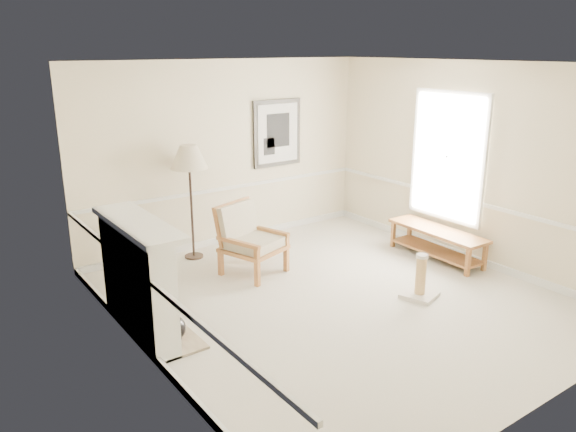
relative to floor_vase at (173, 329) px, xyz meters
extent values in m
plane|color=silver|center=(2.15, -0.22, -0.15)|extent=(5.50, 5.50, 0.00)
cube|color=beige|center=(2.15, 2.53, 1.30)|extent=(5.00, 0.04, 2.90)
cube|color=beige|center=(2.15, -2.97, 1.30)|extent=(5.00, 0.04, 2.90)
cube|color=beige|center=(-0.35, -0.22, 1.30)|extent=(0.04, 5.50, 2.90)
cube|color=beige|center=(4.65, -0.22, 1.30)|extent=(0.04, 5.50, 2.90)
cube|color=white|center=(2.15, -0.22, 2.75)|extent=(5.00, 5.50, 0.04)
cube|color=white|center=(2.15, 2.51, -0.10)|extent=(4.95, 0.04, 0.10)
cube|color=white|center=(2.15, 2.51, 0.75)|extent=(4.95, 0.04, 0.05)
cube|color=white|center=(4.61, 0.18, 1.35)|extent=(0.03, 1.20, 1.80)
cube|color=white|center=(4.60, 0.18, 1.35)|extent=(0.05, 1.34, 1.94)
cube|color=black|center=(3.10, 2.50, 1.55)|extent=(0.92, 0.04, 1.10)
cube|color=white|center=(3.10, 2.48, 1.55)|extent=(0.78, 0.01, 0.96)
cube|color=black|center=(3.10, 2.47, 1.60)|extent=(0.45, 0.01, 0.55)
cube|color=white|center=(-0.21, 0.38, 0.47)|extent=(0.28, 1.50, 1.25)
cube|color=white|center=(-0.16, 0.38, 1.13)|extent=(0.46, 1.64, 0.06)
cube|color=#C6B28E|center=(-0.06, 0.38, 0.40)|extent=(0.02, 1.05, 0.95)
cube|color=black|center=(-0.05, 0.38, 0.27)|extent=(0.02, 0.62, 0.58)
cube|color=gold|center=(-0.05, 0.38, 0.01)|extent=(0.01, 0.66, 0.05)
cube|color=#C6B28E|center=(-0.05, 0.38, -0.14)|extent=(0.60, 1.50, 0.03)
sphere|color=black|center=(0.00, 0.00, 0.01)|extent=(0.28, 0.28, 0.28)
cylinder|color=black|center=(0.00, 0.00, -0.11)|extent=(0.18, 0.18, 0.08)
cylinder|color=black|center=(0.00, 0.00, 0.38)|extent=(0.04, 0.12, 0.44)
cylinder|color=black|center=(0.00, 0.00, 0.34)|extent=(0.05, 0.15, 0.36)
cylinder|color=black|center=(0.00, 0.00, 0.41)|extent=(0.03, 0.07, 0.52)
cube|color=#9C6932|center=(1.54, 0.71, 0.05)|extent=(0.08, 0.08, 0.40)
cube|color=#9C6932|center=(1.33, 1.33, 0.05)|extent=(0.08, 0.08, 0.40)
cube|color=#9C6932|center=(2.16, 0.92, 0.05)|extent=(0.08, 0.08, 0.40)
cube|color=#9C6932|center=(1.95, 1.54, 0.05)|extent=(0.08, 0.08, 0.40)
cube|color=#9C6932|center=(1.74, 1.13, 0.22)|extent=(0.94, 0.94, 0.05)
cube|color=#9C6932|center=(1.64, 1.45, 0.55)|extent=(0.76, 0.40, 0.58)
cube|color=#9C6932|center=(1.43, 1.02, 0.40)|extent=(0.29, 0.72, 0.05)
cube|color=#9C6932|center=(2.05, 1.23, 0.40)|extent=(0.29, 0.72, 0.05)
cube|color=white|center=(1.74, 1.13, 0.31)|extent=(0.86, 0.86, 0.13)
cube|color=white|center=(1.66, 1.39, 0.57)|extent=(0.71, 0.41, 0.52)
cylinder|color=black|center=(1.33, 2.18, -0.14)|extent=(0.28, 0.28, 0.03)
cylinder|color=black|center=(1.33, 2.18, 0.65)|extent=(0.04, 0.04, 1.55)
cone|color=beige|center=(1.33, 2.18, 1.40)|extent=(0.68, 0.68, 0.34)
cube|color=#9C6932|center=(4.30, 0.02, 0.28)|extent=(0.52, 1.61, 0.05)
cube|color=#9C6932|center=(4.30, 0.02, -0.04)|extent=(0.45, 1.50, 0.03)
cube|color=#9C6932|center=(4.10, -0.71, 0.05)|extent=(0.06, 0.06, 0.41)
cube|color=#9C6932|center=(4.46, -0.72, 0.05)|extent=(0.06, 0.06, 0.41)
cube|color=#9C6932|center=(4.14, 0.76, 0.05)|extent=(0.06, 0.06, 0.41)
cube|color=#9C6932|center=(4.50, 0.75, 0.05)|extent=(0.06, 0.06, 0.41)
cube|color=beige|center=(3.05, -0.78, -0.13)|extent=(0.51, 0.51, 0.05)
cylinder|color=tan|center=(3.05, -0.78, 0.14)|extent=(0.13, 0.13, 0.49)
cylinder|color=beige|center=(3.05, -0.78, 0.41)|extent=(0.15, 0.15, 0.04)
camera|label=1|loc=(-2.15, -5.15, 2.94)|focal=35.00mm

